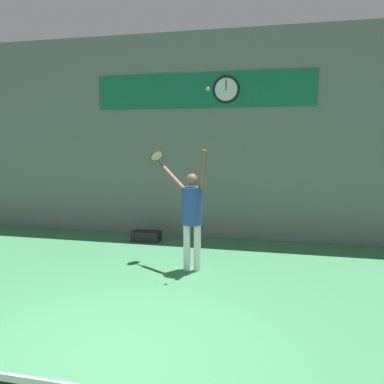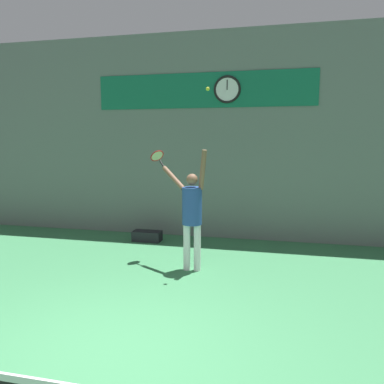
# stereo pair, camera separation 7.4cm
# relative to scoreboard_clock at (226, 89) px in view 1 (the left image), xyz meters

# --- Properties ---
(ground_plane) EXTENTS (18.00, 18.00, 0.00)m
(ground_plane) POSITION_rel_scoreboard_clock_xyz_m (-0.59, -5.41, -3.61)
(ground_plane) COLOR #387A4C
(back_wall) EXTENTS (18.00, 0.10, 5.00)m
(back_wall) POSITION_rel_scoreboard_clock_xyz_m (-0.59, 0.08, -1.11)
(back_wall) COLOR slate
(back_wall) RESTS_ON ground_plane
(sponsor_banner) EXTENTS (5.33, 0.02, 0.83)m
(sponsor_banner) POSITION_rel_scoreboard_clock_xyz_m (-0.59, 0.02, -0.00)
(sponsor_banner) COLOR #146B4C
(scoreboard_clock) EXTENTS (0.65, 0.06, 0.65)m
(scoreboard_clock) POSITION_rel_scoreboard_clock_xyz_m (0.00, 0.00, 0.00)
(scoreboard_clock) COLOR white
(tennis_player) EXTENTS (1.00, 0.63, 2.26)m
(tennis_player) POSITION_rel_scoreboard_clock_xyz_m (-0.30, -2.42, -2.47)
(tennis_player) COLOR white
(tennis_player) RESTS_ON ground_plane
(tennis_racket) EXTENTS (0.39, 0.37, 0.35)m
(tennis_racket) POSITION_rel_scoreboard_clock_xyz_m (-1.13, -1.87, -1.51)
(tennis_racket) COLOR black
(tennis_ball) EXTENTS (0.06, 0.06, 0.06)m
(tennis_ball) POSITION_rel_scoreboard_clock_xyz_m (0.01, -2.54, -0.31)
(tennis_ball) COLOR #CCDB2D
(equipment_bag) EXTENTS (0.69, 0.34, 0.24)m
(equipment_bag) POSITION_rel_scoreboard_clock_xyz_m (-1.81, -0.68, -3.49)
(equipment_bag) COLOR black
(equipment_bag) RESTS_ON ground_plane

